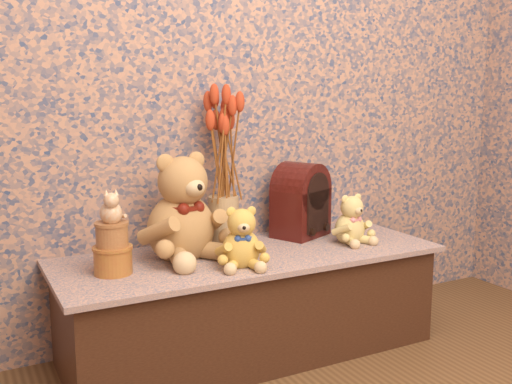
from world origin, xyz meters
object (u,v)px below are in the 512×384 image
(teddy_large, at_px, (180,202))
(biscuit_tin_lower, at_px, (113,260))
(teddy_medium, at_px, (241,234))
(teddy_small, at_px, (350,216))
(ceramic_vase, at_px, (224,221))
(cathedral_radio, at_px, (301,199))
(cat_figurine, at_px, (111,205))

(teddy_large, xyz_separation_m, biscuit_tin_lower, (-0.27, -0.08, -0.16))
(teddy_medium, distance_m, teddy_small, 0.54)
(teddy_medium, xyz_separation_m, teddy_small, (0.53, 0.09, -0.01))
(teddy_large, xyz_separation_m, teddy_small, (0.68, -0.11, -0.10))
(teddy_large, height_order, teddy_small, teddy_large)
(teddy_large, distance_m, ceramic_vase, 0.25)
(teddy_small, bearing_deg, biscuit_tin_lower, 173.58)
(cathedral_radio, height_order, ceramic_vase, cathedral_radio)
(cathedral_radio, distance_m, ceramic_vase, 0.36)
(teddy_medium, height_order, ceramic_vase, teddy_medium)
(ceramic_vase, bearing_deg, biscuit_tin_lower, -161.45)
(cathedral_radio, xyz_separation_m, ceramic_vase, (-0.35, 0.00, -0.06))
(teddy_large, relative_size, biscuit_tin_lower, 3.29)
(teddy_small, distance_m, cat_figurine, 0.96)
(teddy_medium, relative_size, teddy_small, 1.07)
(cathedral_radio, distance_m, cat_figurine, 0.85)
(teddy_small, relative_size, biscuit_tin_lower, 1.68)
(ceramic_vase, distance_m, biscuit_tin_lower, 0.51)
(biscuit_tin_lower, distance_m, cat_figurine, 0.19)
(cathedral_radio, bearing_deg, biscuit_tin_lower, 166.17)
(ceramic_vase, distance_m, cat_figurine, 0.52)
(cathedral_radio, distance_m, biscuit_tin_lower, 0.85)
(cathedral_radio, bearing_deg, teddy_small, -81.74)
(teddy_medium, bearing_deg, teddy_large, 143.92)
(cathedral_radio, height_order, cat_figurine, cathedral_radio)
(teddy_medium, distance_m, ceramic_vase, 0.28)
(teddy_medium, bearing_deg, ceramic_vase, 95.26)
(teddy_large, relative_size, teddy_medium, 1.83)
(teddy_large, bearing_deg, teddy_medium, -65.30)
(teddy_large, height_order, cathedral_radio, teddy_large)
(teddy_small, bearing_deg, cathedral_radio, 117.99)
(ceramic_vase, xyz_separation_m, cat_figurine, (-0.48, -0.16, 0.13))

